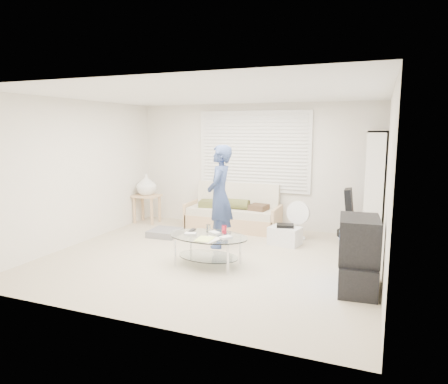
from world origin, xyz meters
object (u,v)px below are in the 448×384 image
at_px(bookshelf, 374,189).
at_px(tv_unit, 358,255).
at_px(futon_sofa, 233,214).
at_px(coffee_table, 208,241).

bearing_deg(bookshelf, tv_unit, -93.30).
height_order(futon_sofa, bookshelf, bookshelf).
bearing_deg(tv_unit, futon_sofa, 137.13).
relative_size(bookshelf, coffee_table, 1.59).
relative_size(futon_sofa, tv_unit, 2.03).
relative_size(tv_unit, coffee_table, 0.74).
height_order(futon_sofa, tv_unit, tv_unit).
distance_m(futon_sofa, tv_unit, 3.42).
xyz_separation_m(tv_unit, coffee_table, (-2.10, 0.14, -0.08)).
height_order(futon_sofa, coffee_table, futon_sofa).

